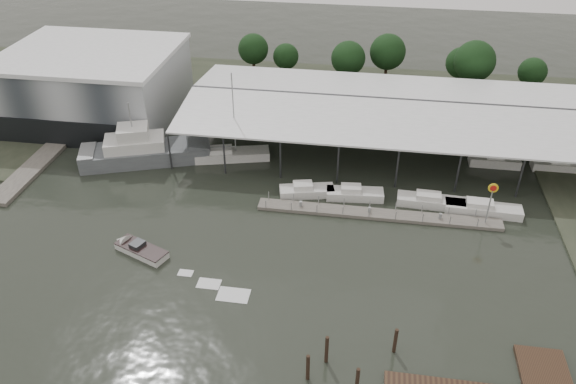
# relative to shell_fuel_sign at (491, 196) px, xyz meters

# --- Properties ---
(ground) EXTENTS (200.00, 200.00, 0.00)m
(ground) POSITION_rel_shell_fuel_sign_xyz_m (-27.00, -9.99, -3.93)
(ground) COLOR #232820
(ground) RESTS_ON ground
(land_strip_far) EXTENTS (140.00, 30.00, 0.30)m
(land_strip_far) POSITION_rel_shell_fuel_sign_xyz_m (-27.00, 32.01, -3.83)
(land_strip_far) COLOR #393E2E
(land_strip_far) RESTS_ON ground
(land_strip_west) EXTENTS (20.00, 40.00, 0.30)m
(land_strip_west) POSITION_rel_shell_fuel_sign_xyz_m (-67.00, 20.01, -3.83)
(land_strip_west) COLOR #393E2E
(land_strip_west) RESTS_ON ground
(storage_warehouse) EXTENTS (24.50, 20.50, 10.50)m
(storage_warehouse) POSITION_rel_shell_fuel_sign_xyz_m (-55.00, 19.95, 1.36)
(storage_warehouse) COLOR #A0A6AB
(storage_warehouse) RESTS_ON ground
(covered_boat_shed) EXTENTS (58.24, 24.00, 6.96)m
(covered_boat_shed) POSITION_rel_shell_fuel_sign_xyz_m (-10.00, 18.01, 2.20)
(covered_boat_shed) COLOR white
(covered_boat_shed) RESTS_ON ground
(trawler_dock) EXTENTS (3.00, 18.00, 0.50)m
(trawler_dock) POSITION_rel_shell_fuel_sign_xyz_m (-57.00, 4.01, -3.68)
(trawler_dock) COLOR slate
(trawler_dock) RESTS_ON ground
(floating_dock) EXTENTS (28.00, 2.00, 1.40)m
(floating_dock) POSITION_rel_shell_fuel_sign_xyz_m (-12.00, 0.01, -3.72)
(floating_dock) COLOR slate
(floating_dock) RESTS_ON ground
(shell_fuel_sign) EXTENTS (1.10, 0.18, 5.55)m
(shell_fuel_sign) POSITION_rel_shell_fuel_sign_xyz_m (0.00, 0.00, 0.00)
(shell_fuel_sign) COLOR gray
(shell_fuel_sign) RESTS_ON ground
(grey_trawler) EXTENTS (17.58, 10.17, 8.84)m
(grey_trawler) POSITION_rel_shell_fuel_sign_xyz_m (-43.14, 8.01, -2.35)
(grey_trawler) COLOR #5A5F63
(grey_trawler) RESTS_ON ground
(white_sailboat) EXTENTS (10.27, 5.01, 12.44)m
(white_sailboat) POSITION_rel_shell_fuel_sign_xyz_m (-31.89, 10.27, -3.28)
(white_sailboat) COLOR white
(white_sailboat) RESTS_ON ground
(speedboat_underway) EXTENTS (16.78, 8.28, 2.00)m
(speedboat_underway) POSITION_rel_shell_fuel_sign_xyz_m (-37.01, -10.47, -3.53)
(speedboat_underway) COLOR white
(speedboat_underway) RESTS_ON ground
(moored_cruiser_0) EXTENTS (6.90, 3.64, 1.70)m
(moored_cruiser_0) POSITION_rel_shell_fuel_sign_xyz_m (-20.74, 3.06, -3.31)
(moored_cruiser_0) COLOR white
(moored_cruiser_0) RESTS_ON ground
(moored_cruiser_1) EXTENTS (6.98, 2.77, 1.70)m
(moored_cruiser_1) POSITION_rel_shell_fuel_sign_xyz_m (-14.91, 3.30, -3.31)
(moored_cruiser_1) COLOR white
(moored_cruiser_1) RESTS_ON ground
(moored_cruiser_2) EXTENTS (8.27, 2.58, 1.70)m
(moored_cruiser_2) POSITION_rel_shell_fuel_sign_xyz_m (-5.78, 3.08, -3.31)
(moored_cruiser_2) COLOR white
(moored_cruiser_2) RESTS_ON ground
(moored_cruiser_3) EXTENTS (8.74, 2.55, 1.70)m
(moored_cruiser_3) POSITION_rel_shell_fuel_sign_xyz_m (0.01, 2.40, -3.31)
(moored_cruiser_3) COLOR white
(moored_cruiser_3) RESTS_ON ground
(horizon_tree_line) EXTENTS (70.90, 10.04, 9.76)m
(horizon_tree_line) POSITION_rel_shell_fuel_sign_xyz_m (-3.22, 37.55, 1.58)
(horizon_tree_line) COLOR black
(horizon_tree_line) RESTS_ON ground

